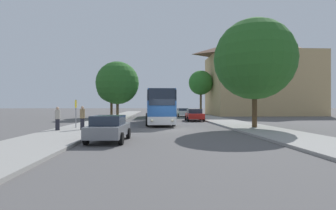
{
  "coord_description": "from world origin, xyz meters",
  "views": [
    {
      "loc": [
        -1.24,
        -20.8,
        1.96
      ],
      "look_at": [
        0.51,
        10.56,
        1.99
      ],
      "focal_mm": 28.0,
      "sensor_mm": 36.0,
      "label": 1
    }
  ],
  "objects_px": {
    "tree_left_far": "(117,83)",
    "tree_right_near": "(254,59)",
    "parked_car_right_far": "(183,112)",
    "bus_front": "(159,106)",
    "pedestrian_waiting_near": "(58,118)",
    "parked_car_left_curb": "(109,128)",
    "tree_left_near": "(111,88)",
    "bus_middle": "(157,106)",
    "parked_car_right_near": "(194,115)",
    "pedestrian_waiting_far": "(82,118)",
    "bus_stop_sign": "(76,110)",
    "tree_right_mid": "(201,83)"
  },
  "relations": [
    {
      "from": "tree_left_far",
      "to": "tree_right_near",
      "type": "height_order",
      "value": "tree_right_near"
    },
    {
      "from": "parked_car_right_far",
      "to": "bus_front",
      "type": "bearing_deg",
      "value": 72.64
    },
    {
      "from": "pedestrian_waiting_near",
      "to": "tree_right_near",
      "type": "distance_m",
      "value": 16.06
    },
    {
      "from": "parked_car_left_curb",
      "to": "tree_left_near",
      "type": "distance_m",
      "value": 29.64
    },
    {
      "from": "bus_front",
      "to": "tree_right_near",
      "type": "relative_size",
      "value": 1.32
    },
    {
      "from": "bus_middle",
      "to": "parked_car_right_near",
      "type": "distance_m",
      "value": 11.43
    },
    {
      "from": "parked_car_right_near",
      "to": "tree_right_near",
      "type": "bearing_deg",
      "value": 107.07
    },
    {
      "from": "parked_car_right_near",
      "to": "pedestrian_waiting_far",
      "type": "height_order",
      "value": "pedestrian_waiting_far"
    },
    {
      "from": "tree_left_near",
      "to": "bus_stop_sign",
      "type": "bearing_deg",
      "value": -88.37
    },
    {
      "from": "bus_stop_sign",
      "to": "tree_left_near",
      "type": "bearing_deg",
      "value": 91.63
    },
    {
      "from": "parked_car_right_near",
      "to": "parked_car_right_far",
      "type": "bearing_deg",
      "value": -88.09
    },
    {
      "from": "tree_left_far",
      "to": "bus_middle",
      "type": "bearing_deg",
      "value": 31.87
    },
    {
      "from": "pedestrian_waiting_near",
      "to": "tree_right_near",
      "type": "height_order",
      "value": "tree_right_near"
    },
    {
      "from": "tree_left_far",
      "to": "tree_right_near",
      "type": "relative_size",
      "value": 0.93
    },
    {
      "from": "tree_left_near",
      "to": "tree_left_far",
      "type": "bearing_deg",
      "value": -69.33
    },
    {
      "from": "tree_left_far",
      "to": "bus_stop_sign",
      "type": "bearing_deg",
      "value": -92.91
    },
    {
      "from": "bus_front",
      "to": "tree_left_near",
      "type": "xyz_separation_m",
      "value": [
        -7.44,
        15.31,
        3.01
      ]
    },
    {
      "from": "bus_middle",
      "to": "parked_car_right_near",
      "type": "height_order",
      "value": "bus_middle"
    },
    {
      "from": "bus_front",
      "to": "bus_stop_sign",
      "type": "xyz_separation_m",
      "value": [
        -6.81,
        -6.52,
        -0.27
      ]
    },
    {
      "from": "bus_stop_sign",
      "to": "tree_right_mid",
      "type": "distance_m",
      "value": 33.87
    },
    {
      "from": "bus_middle",
      "to": "pedestrian_waiting_far",
      "type": "xyz_separation_m",
      "value": [
        -5.82,
        -23.09,
        -0.8
      ]
    },
    {
      "from": "bus_middle",
      "to": "bus_stop_sign",
      "type": "bearing_deg",
      "value": -106.92
    },
    {
      "from": "bus_stop_sign",
      "to": "pedestrian_waiting_far",
      "type": "relative_size",
      "value": 1.29
    },
    {
      "from": "parked_car_right_near",
      "to": "bus_stop_sign",
      "type": "height_order",
      "value": "bus_stop_sign"
    },
    {
      "from": "tree_right_near",
      "to": "tree_right_mid",
      "type": "xyz_separation_m",
      "value": [
        1.03,
        30.06,
        0.64
      ]
    },
    {
      "from": "parked_car_right_near",
      "to": "tree_left_near",
      "type": "distance_m",
      "value": 16.65
    },
    {
      "from": "parked_car_right_near",
      "to": "tree_right_near",
      "type": "distance_m",
      "value": 12.83
    },
    {
      "from": "tree_left_near",
      "to": "tree_right_near",
      "type": "height_order",
      "value": "tree_right_near"
    },
    {
      "from": "parked_car_left_curb",
      "to": "tree_left_far",
      "type": "height_order",
      "value": "tree_left_far"
    },
    {
      "from": "bus_middle",
      "to": "tree_left_far",
      "type": "xyz_separation_m",
      "value": [
        -5.87,
        -3.65,
        3.44
      ]
    },
    {
      "from": "bus_middle",
      "to": "pedestrian_waiting_near",
      "type": "height_order",
      "value": "bus_middle"
    },
    {
      "from": "tree_left_far",
      "to": "tree_right_mid",
      "type": "xyz_separation_m",
      "value": [
        14.67,
        11.9,
        1.11
      ]
    },
    {
      "from": "bus_middle",
      "to": "parked_car_left_curb",
      "type": "distance_m",
      "value": 28.79
    },
    {
      "from": "bus_middle",
      "to": "pedestrian_waiting_far",
      "type": "height_order",
      "value": "bus_middle"
    },
    {
      "from": "tree_left_far",
      "to": "bus_front",
      "type": "bearing_deg",
      "value": -62.32
    },
    {
      "from": "pedestrian_waiting_far",
      "to": "tree_left_near",
      "type": "xyz_separation_m",
      "value": [
        -1.58,
        23.49,
        3.8
      ]
    },
    {
      "from": "parked_car_right_near",
      "to": "bus_stop_sign",
      "type": "distance_m",
      "value": 15.84
    },
    {
      "from": "bus_middle",
      "to": "tree_right_mid",
      "type": "bearing_deg",
      "value": 43.76
    },
    {
      "from": "parked_car_left_curb",
      "to": "parked_car_right_near",
      "type": "height_order",
      "value": "parked_car_right_near"
    },
    {
      "from": "pedestrian_waiting_near",
      "to": "pedestrian_waiting_far",
      "type": "bearing_deg",
      "value": -175.49
    },
    {
      "from": "pedestrian_waiting_near",
      "to": "pedestrian_waiting_far",
      "type": "distance_m",
      "value": 1.71
    },
    {
      "from": "pedestrian_waiting_near",
      "to": "pedestrian_waiting_far",
      "type": "relative_size",
      "value": 0.97
    },
    {
      "from": "pedestrian_waiting_near",
      "to": "tree_right_near",
      "type": "xyz_separation_m",
      "value": [
        15.25,
        1.72,
        4.74
      ]
    },
    {
      "from": "pedestrian_waiting_far",
      "to": "tree_right_near",
      "type": "height_order",
      "value": "tree_right_near"
    },
    {
      "from": "bus_stop_sign",
      "to": "tree_left_far",
      "type": "distance_m",
      "value": 18.19
    },
    {
      "from": "bus_front",
      "to": "bus_middle",
      "type": "relative_size",
      "value": 1.0
    },
    {
      "from": "parked_car_right_far",
      "to": "pedestrian_waiting_far",
      "type": "xyz_separation_m",
      "value": [
        -10.3,
        -24.76,
        0.27
      ]
    },
    {
      "from": "pedestrian_waiting_far",
      "to": "parked_car_right_near",
      "type": "bearing_deg",
      "value": 85.98
    },
    {
      "from": "tree_left_far",
      "to": "tree_right_near",
      "type": "distance_m",
      "value": 22.72
    },
    {
      "from": "bus_front",
      "to": "parked_car_left_curb",
      "type": "distance_m",
      "value": 14.06
    }
  ]
}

